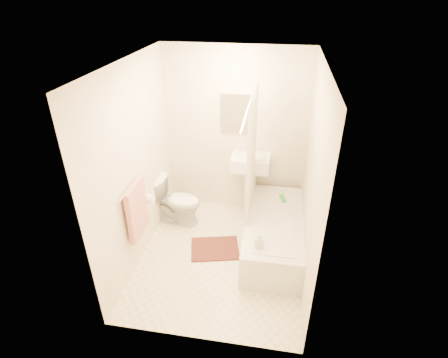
% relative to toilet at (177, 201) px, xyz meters
% --- Properties ---
extents(floor, '(2.40, 2.40, 0.00)m').
position_rel_toilet_xyz_m(floor, '(0.75, -0.64, -0.34)').
color(floor, beige).
rests_on(floor, ground).
extents(ceiling, '(2.40, 2.40, 0.00)m').
position_rel_toilet_xyz_m(ceiling, '(0.75, -0.64, 2.06)').
color(ceiling, white).
rests_on(ceiling, ground).
extents(wall_back, '(2.00, 0.02, 2.40)m').
position_rel_toilet_xyz_m(wall_back, '(0.75, 0.56, 0.86)').
color(wall_back, beige).
rests_on(wall_back, ground).
extents(wall_left, '(0.02, 2.40, 2.40)m').
position_rel_toilet_xyz_m(wall_left, '(-0.25, -0.64, 0.86)').
color(wall_left, beige).
rests_on(wall_left, ground).
extents(wall_right, '(0.02, 2.40, 2.40)m').
position_rel_toilet_xyz_m(wall_right, '(1.75, -0.64, 0.86)').
color(wall_right, beige).
rests_on(wall_right, ground).
extents(mirror, '(0.40, 0.03, 0.55)m').
position_rel_toilet_xyz_m(mirror, '(0.75, 0.54, 1.16)').
color(mirror, white).
rests_on(mirror, wall_back).
extents(curtain_rod, '(0.03, 1.70, 0.03)m').
position_rel_toilet_xyz_m(curtain_rod, '(1.05, -0.54, 1.66)').
color(curtain_rod, silver).
rests_on(curtain_rod, wall_back).
extents(shower_curtain, '(0.04, 0.80, 1.55)m').
position_rel_toilet_xyz_m(shower_curtain, '(1.05, -0.14, 0.88)').
color(shower_curtain, silver).
rests_on(shower_curtain, curtain_rod).
extents(towel_bar, '(0.02, 0.60, 0.02)m').
position_rel_toilet_xyz_m(towel_bar, '(-0.21, -0.89, 0.76)').
color(towel_bar, silver).
rests_on(towel_bar, wall_left).
extents(towel, '(0.06, 0.45, 0.66)m').
position_rel_toilet_xyz_m(towel, '(-0.18, -0.89, 0.44)').
color(towel, '#CC7266').
rests_on(towel, towel_bar).
extents(toilet_paper, '(0.11, 0.12, 0.12)m').
position_rel_toilet_xyz_m(toilet_paper, '(-0.18, -0.52, 0.36)').
color(toilet_paper, white).
rests_on(toilet_paper, wall_left).
extents(toilet, '(0.74, 0.47, 0.68)m').
position_rel_toilet_xyz_m(toilet, '(0.00, 0.00, 0.00)').
color(toilet, white).
rests_on(toilet, floor).
extents(sink, '(0.53, 0.43, 1.04)m').
position_rel_toilet_xyz_m(sink, '(1.00, 0.42, 0.18)').
color(sink, white).
rests_on(sink, floor).
extents(bathtub, '(0.71, 1.61, 0.45)m').
position_rel_toilet_xyz_m(bathtub, '(1.40, -0.34, -0.12)').
color(bathtub, silver).
rests_on(bathtub, floor).
extents(bath_mat, '(0.71, 0.60, 0.02)m').
position_rel_toilet_xyz_m(bath_mat, '(0.65, -0.52, -0.33)').
color(bath_mat, '#542823').
rests_on(bath_mat, floor).
extents(soap_bottle, '(0.11, 0.11, 0.20)m').
position_rel_toilet_xyz_m(soap_bottle, '(1.24, -0.91, 0.21)').
color(soap_bottle, white).
rests_on(soap_bottle, bathtub).
extents(scrub_brush, '(0.10, 0.19, 0.04)m').
position_rel_toilet_xyz_m(scrub_brush, '(1.48, 0.12, 0.13)').
color(scrub_brush, green).
rests_on(scrub_brush, bathtub).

